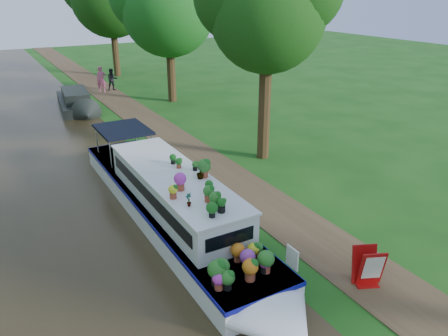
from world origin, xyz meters
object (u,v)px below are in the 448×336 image
Objects in this scene: plant_boat at (175,203)px; pedestrian_dark at (112,80)px; sandwich_board at (368,268)px; pedestrian_pink at (101,79)px; second_boat at (76,102)px.

pedestrian_dark is (4.15, 21.09, -0.01)m from plant_boat.
pedestrian_pink reaches higher than sandwich_board.
second_boat is at bearing -126.44° from pedestrian_dark.
pedestrian_pink is at bearing -162.41° from pedestrian_dark.
plant_boat is at bearing -85.26° from second_boat.
sandwich_board is 0.56× the size of pedestrian_pink.
pedestrian_dark is at bearing 78.87° from plant_boat.
plant_boat reaches higher than pedestrian_dark.
second_boat is 4.97m from pedestrian_pink.
pedestrian_dark is (0.87, 0.21, -0.13)m from pedestrian_pink.
second_boat is 4.09× the size of pedestrian_dark.
plant_boat is 21.50m from pedestrian_dark.
second_boat is 3.51× the size of pedestrian_pink.
sandwich_board is 26.38m from pedestrian_dark.
second_boat is at bearing 88.29° from plant_boat.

